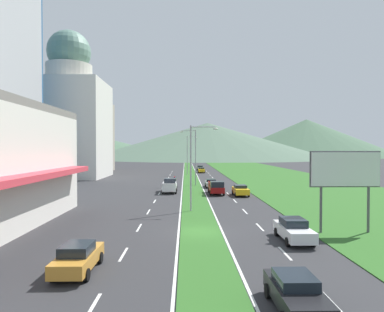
# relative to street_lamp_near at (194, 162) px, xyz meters

# --- Properties ---
(ground_plane) EXTENTS (600.00, 600.00, 0.00)m
(ground_plane) POSITION_rel_street_lamp_near_xyz_m (0.30, -9.05, -5.25)
(ground_plane) COLOR #2D2D30
(grass_median) EXTENTS (3.20, 240.00, 0.06)m
(grass_median) POSITION_rel_street_lamp_near_xyz_m (0.30, 50.95, -5.22)
(grass_median) COLOR #2D6023
(grass_median) RESTS_ON ground_plane
(grass_verge_right) EXTENTS (24.00, 240.00, 0.06)m
(grass_verge_right) POSITION_rel_street_lamp_near_xyz_m (20.90, 50.95, -5.22)
(grass_verge_right) COLOR #2D6023
(grass_verge_right) RESTS_ON ground_plane
(lane_dash_left_1) EXTENTS (0.16, 2.80, 0.01)m
(lane_dash_left_1) POSITION_rel_street_lamp_near_xyz_m (-4.80, -21.83, -5.25)
(lane_dash_left_1) COLOR silver
(lane_dash_left_1) RESTS_ON ground_plane
(lane_dash_left_2) EXTENTS (0.16, 2.80, 0.01)m
(lane_dash_left_2) POSITION_rel_street_lamp_near_xyz_m (-4.80, -14.62, -5.25)
(lane_dash_left_2) COLOR silver
(lane_dash_left_2) RESTS_ON ground_plane
(lane_dash_left_3) EXTENTS (0.16, 2.80, 0.01)m
(lane_dash_left_3) POSITION_rel_street_lamp_near_xyz_m (-4.80, -7.40, -5.25)
(lane_dash_left_3) COLOR silver
(lane_dash_left_3) RESTS_ON ground_plane
(lane_dash_left_4) EXTENTS (0.16, 2.80, 0.01)m
(lane_dash_left_4) POSITION_rel_street_lamp_near_xyz_m (-4.80, -0.18, -5.25)
(lane_dash_left_4) COLOR silver
(lane_dash_left_4) RESTS_ON ground_plane
(lane_dash_left_5) EXTENTS (0.16, 2.80, 0.01)m
(lane_dash_left_5) POSITION_rel_street_lamp_near_xyz_m (-4.80, 7.04, -5.25)
(lane_dash_left_5) COLOR silver
(lane_dash_left_5) RESTS_ON ground_plane
(lane_dash_left_6) EXTENTS (0.16, 2.80, 0.01)m
(lane_dash_left_6) POSITION_rel_street_lamp_near_xyz_m (-4.80, 14.26, -5.25)
(lane_dash_left_6) COLOR silver
(lane_dash_left_6) RESTS_ON ground_plane
(lane_dash_left_7) EXTENTS (0.16, 2.80, 0.01)m
(lane_dash_left_7) POSITION_rel_street_lamp_near_xyz_m (-4.80, 21.48, -5.25)
(lane_dash_left_7) COLOR silver
(lane_dash_left_7) RESTS_ON ground_plane
(lane_dash_left_8) EXTENTS (0.16, 2.80, 0.01)m
(lane_dash_left_8) POSITION_rel_street_lamp_near_xyz_m (-4.80, 28.69, -5.25)
(lane_dash_left_8) COLOR silver
(lane_dash_left_8) RESTS_ON ground_plane
(lane_dash_left_9) EXTENTS (0.16, 2.80, 0.01)m
(lane_dash_left_9) POSITION_rel_street_lamp_near_xyz_m (-4.80, 35.91, -5.25)
(lane_dash_left_9) COLOR silver
(lane_dash_left_9) RESTS_ON ground_plane
(lane_dash_left_10) EXTENTS (0.16, 2.80, 0.01)m
(lane_dash_left_10) POSITION_rel_street_lamp_near_xyz_m (-4.80, 43.13, -5.25)
(lane_dash_left_10) COLOR silver
(lane_dash_left_10) RESTS_ON ground_plane
(lane_dash_left_11) EXTENTS (0.16, 2.80, 0.01)m
(lane_dash_left_11) POSITION_rel_street_lamp_near_xyz_m (-4.80, 50.35, -5.25)
(lane_dash_left_11) COLOR silver
(lane_dash_left_11) RESTS_ON ground_plane
(lane_dash_left_12) EXTENTS (0.16, 2.80, 0.01)m
(lane_dash_left_12) POSITION_rel_street_lamp_near_xyz_m (-4.80, 57.57, -5.25)
(lane_dash_left_12) COLOR silver
(lane_dash_left_12) RESTS_ON ground_plane
(lane_dash_left_13) EXTENTS (0.16, 2.80, 0.01)m
(lane_dash_left_13) POSITION_rel_street_lamp_near_xyz_m (-4.80, 64.78, -5.25)
(lane_dash_left_13) COLOR silver
(lane_dash_left_13) RESTS_ON ground_plane
(lane_dash_right_1) EXTENTS (0.16, 2.80, 0.01)m
(lane_dash_right_1) POSITION_rel_street_lamp_near_xyz_m (5.40, -21.83, -5.25)
(lane_dash_right_1) COLOR silver
(lane_dash_right_1) RESTS_ON ground_plane
(lane_dash_right_2) EXTENTS (0.16, 2.80, 0.01)m
(lane_dash_right_2) POSITION_rel_street_lamp_near_xyz_m (5.40, -14.62, -5.25)
(lane_dash_right_2) COLOR silver
(lane_dash_right_2) RESTS_ON ground_plane
(lane_dash_right_3) EXTENTS (0.16, 2.80, 0.01)m
(lane_dash_right_3) POSITION_rel_street_lamp_near_xyz_m (5.40, -7.40, -5.25)
(lane_dash_right_3) COLOR silver
(lane_dash_right_3) RESTS_ON ground_plane
(lane_dash_right_4) EXTENTS (0.16, 2.80, 0.01)m
(lane_dash_right_4) POSITION_rel_street_lamp_near_xyz_m (5.40, -0.18, -5.25)
(lane_dash_right_4) COLOR silver
(lane_dash_right_4) RESTS_ON ground_plane
(lane_dash_right_5) EXTENTS (0.16, 2.80, 0.01)m
(lane_dash_right_5) POSITION_rel_street_lamp_near_xyz_m (5.40, 7.04, -5.25)
(lane_dash_right_5) COLOR silver
(lane_dash_right_5) RESTS_ON ground_plane
(lane_dash_right_6) EXTENTS (0.16, 2.80, 0.01)m
(lane_dash_right_6) POSITION_rel_street_lamp_near_xyz_m (5.40, 14.26, -5.25)
(lane_dash_right_6) COLOR silver
(lane_dash_right_6) RESTS_ON ground_plane
(lane_dash_right_7) EXTENTS (0.16, 2.80, 0.01)m
(lane_dash_right_7) POSITION_rel_street_lamp_near_xyz_m (5.40, 21.48, -5.25)
(lane_dash_right_7) COLOR silver
(lane_dash_right_7) RESTS_ON ground_plane
(lane_dash_right_8) EXTENTS (0.16, 2.80, 0.01)m
(lane_dash_right_8) POSITION_rel_street_lamp_near_xyz_m (5.40, 28.69, -5.25)
(lane_dash_right_8) COLOR silver
(lane_dash_right_8) RESTS_ON ground_plane
(lane_dash_right_9) EXTENTS (0.16, 2.80, 0.01)m
(lane_dash_right_9) POSITION_rel_street_lamp_near_xyz_m (5.40, 35.91, -5.25)
(lane_dash_right_9) COLOR silver
(lane_dash_right_9) RESTS_ON ground_plane
(lane_dash_right_10) EXTENTS (0.16, 2.80, 0.01)m
(lane_dash_right_10) POSITION_rel_street_lamp_near_xyz_m (5.40, 43.13, -5.25)
(lane_dash_right_10) COLOR silver
(lane_dash_right_10) RESTS_ON ground_plane
(lane_dash_right_11) EXTENTS (0.16, 2.80, 0.01)m
(lane_dash_right_11) POSITION_rel_street_lamp_near_xyz_m (5.40, 50.35, -5.25)
(lane_dash_right_11) COLOR silver
(lane_dash_right_11) RESTS_ON ground_plane
(lane_dash_right_12) EXTENTS (0.16, 2.80, 0.01)m
(lane_dash_right_12) POSITION_rel_street_lamp_near_xyz_m (5.40, 57.57, -5.25)
(lane_dash_right_12) COLOR silver
(lane_dash_right_12) RESTS_ON ground_plane
(lane_dash_right_13) EXTENTS (0.16, 2.80, 0.01)m
(lane_dash_right_13) POSITION_rel_street_lamp_near_xyz_m (5.40, 64.78, -5.25)
(lane_dash_right_13) COLOR silver
(lane_dash_right_13) RESTS_ON ground_plane
(edge_line_median_left) EXTENTS (0.16, 240.00, 0.01)m
(edge_line_median_left) POSITION_rel_street_lamp_near_xyz_m (-1.45, 50.95, -5.25)
(edge_line_median_left) COLOR silver
(edge_line_median_left) RESTS_ON ground_plane
(edge_line_median_right) EXTENTS (0.16, 240.00, 0.01)m
(edge_line_median_right) POSITION_rel_street_lamp_near_xyz_m (2.05, 50.95, -5.25)
(edge_line_median_right) COLOR silver
(edge_line_median_right) RESTS_ON ground_plane
(domed_building) EXTENTS (16.48, 16.48, 34.00)m
(domed_building) POSITION_rel_street_lamp_near_xyz_m (-27.81, 43.70, 8.90)
(domed_building) COLOR silver
(domed_building) RESTS_ON ground_plane
(midrise_colored) EXTENTS (13.61, 13.61, 20.42)m
(midrise_colored) POSITION_rel_street_lamp_near_xyz_m (-30.06, 65.27, 4.95)
(midrise_colored) COLOR #9E9384
(midrise_colored) RESTS_ON ground_plane
(hill_far_left) EXTENTS (177.62, 177.62, 22.41)m
(hill_far_left) POSITION_rel_street_lamp_near_xyz_m (-93.71, 242.39, 5.95)
(hill_far_left) COLOR #47664C
(hill_far_left) RESTS_ON ground_plane
(hill_far_center) EXTENTS (172.93, 172.93, 25.67)m
(hill_far_center) POSITION_rel_street_lamp_near_xyz_m (15.24, 212.11, 7.58)
(hill_far_center) COLOR #516B56
(hill_far_center) RESTS_ON ground_plane
(hill_far_right) EXTENTS (150.73, 150.73, 32.74)m
(hill_far_right) POSITION_rel_street_lamp_near_xyz_m (105.63, 261.10, 11.12)
(hill_far_right) COLOR #47664C
(hill_far_right) RESTS_ON ground_plane
(street_lamp_near) EXTENTS (2.99, 0.28, 9.11)m
(street_lamp_near) POSITION_rel_street_lamp_near_xyz_m (0.00, 0.00, 0.00)
(street_lamp_near) COLOR #99999E
(street_lamp_near) RESTS_ON ground_plane
(street_lamp_mid) EXTENTS (2.92, 0.35, 10.10)m
(street_lamp_mid) POSITION_rel_street_lamp_near_xyz_m (0.65, 25.64, 0.51)
(street_lamp_mid) COLOR #99999E
(street_lamp_mid) RESTS_ON ground_plane
(street_lamp_far) EXTENTS (2.64, 0.38, 9.93)m
(street_lamp_far) POSITION_rel_street_lamp_near_xyz_m (-0.17, 51.26, 0.39)
(street_lamp_far) COLOR #99999E
(street_lamp_far) RESTS_ON ground_plane
(billboard_roadside) EXTENTS (5.57, 0.28, 6.47)m
(billboard_roadside) POSITION_rel_street_lamp_near_xyz_m (11.61, -9.61, -0.46)
(billboard_roadside) COLOR #4C4C51
(billboard_roadside) RESTS_ON ground_plane
(car_0) EXTENTS (1.91, 4.35, 1.56)m
(car_0) POSITION_rel_street_lamp_near_xyz_m (-6.69, -17.64, -4.47)
(car_0) COLOR #C6842D
(car_0) RESTS_ON ground_plane
(car_1) EXTENTS (1.97, 4.55, 1.61)m
(car_1) POSITION_rel_street_lamp_near_xyz_m (6.89, -11.73, -4.44)
(car_1) COLOR silver
(car_1) RESTS_ON ground_plane
(car_2) EXTENTS (2.02, 4.15, 1.46)m
(car_2) POSITION_rel_street_lamp_near_xyz_m (3.70, 70.54, -4.51)
(car_2) COLOR slate
(car_2) RESTS_ON ground_plane
(car_3) EXTENTS (1.88, 4.76, 1.49)m
(car_3) POSITION_rel_street_lamp_near_xyz_m (3.58, 58.88, -4.48)
(car_3) COLOR yellow
(car_3) RESTS_ON ground_plane
(car_4) EXTENTS (2.04, 4.35, 1.50)m
(car_4) POSITION_rel_street_lamp_near_xyz_m (6.92, 12.07, -4.47)
(car_4) COLOR yellow
(car_4) RESTS_ON ground_plane
(car_5) EXTENTS (1.89, 4.15, 1.48)m
(car_5) POSITION_rel_street_lamp_near_xyz_m (3.59, -22.30, -4.49)
(car_5) COLOR black
(car_5) RESTS_ON ground_plane
(car_6) EXTENTS (1.97, 4.31, 1.40)m
(car_6) POSITION_rel_street_lamp_near_xyz_m (3.54, 22.68, -4.53)
(car_6) COLOR #B2B2B7
(car_6) RESTS_ON ground_plane
(pickup_truck_0) EXTENTS (2.18, 5.40, 2.00)m
(pickup_truck_0) POSITION_rel_street_lamp_near_xyz_m (-3.29, 16.16, -4.27)
(pickup_truck_0) COLOR silver
(pickup_truck_0) RESTS_ON ground_plane
(pickup_truck_1) EXTENTS (2.18, 5.40, 2.00)m
(pickup_truck_1) POSITION_rel_street_lamp_near_xyz_m (3.60, 13.51, -4.27)
(pickup_truck_1) COLOR maroon
(pickup_truck_1) RESTS_ON ground_plane
(motorcycle_rider) EXTENTS (0.36, 2.00, 1.80)m
(motorcycle_rider) POSITION_rel_street_lamp_near_xyz_m (-2.81, 24.22, -4.51)
(motorcycle_rider) COLOR black
(motorcycle_rider) RESTS_ON ground_plane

